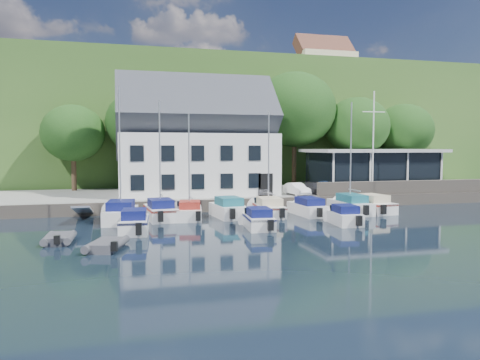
{
  "coord_description": "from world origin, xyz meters",
  "views": [
    {
      "loc": [
        -13.98,
        -26.52,
        5.29
      ],
      "look_at": [
        -4.73,
        9.0,
        2.72
      ],
      "focal_mm": 35.0,
      "sensor_mm": 36.0,
      "label": 1
    }
  ],
  "objects_px": {
    "boat_r2_0": "(134,221)",
    "boat_r1_0": "(120,155)",
    "flagpole": "(373,143)",
    "boat_r1_3": "(228,207)",
    "boat_r1_4": "(269,159)",
    "dinghy_1": "(107,243)",
    "boat_r1_6": "(351,154)",
    "boat_r1_7": "(371,203)",
    "car_silver": "(258,188)",
    "boat_r1_5": "(308,206)",
    "car_dgrey": "(315,188)",
    "car_blue": "(330,186)",
    "car_white": "(297,189)",
    "club_pavilion": "(372,169)",
    "harbor_building": "(196,147)",
    "dinghy_0": "(59,237)",
    "boat_r1_1": "(160,156)",
    "boat_r2_3": "(344,214)",
    "boat_r2_2": "(258,218)",
    "boat_r1_2": "(189,162)"
  },
  "relations": [
    {
      "from": "boat_r2_0",
      "to": "boat_r1_0",
      "type": "bearing_deg",
      "value": 105.46
    },
    {
      "from": "flagpole",
      "to": "boat_r1_3",
      "type": "distance_m",
      "value": 16.04
    },
    {
      "from": "boat_r1_4",
      "to": "dinghy_1",
      "type": "distance_m",
      "value": 15.61
    },
    {
      "from": "boat_r1_6",
      "to": "boat_r1_7",
      "type": "bearing_deg",
      "value": -2.76
    },
    {
      "from": "boat_r1_0",
      "to": "car_silver",
      "type": "bearing_deg",
      "value": 35.96
    },
    {
      "from": "boat_r1_5",
      "to": "boat_r1_7",
      "type": "bearing_deg",
      "value": -2.17
    },
    {
      "from": "car_dgrey",
      "to": "car_blue",
      "type": "distance_m",
      "value": 1.82
    },
    {
      "from": "car_white",
      "to": "boat_r1_7",
      "type": "bearing_deg",
      "value": -57.95
    },
    {
      "from": "club_pavilion",
      "to": "flagpole",
      "type": "relative_size",
      "value": 1.4
    },
    {
      "from": "harbor_building",
      "to": "car_white",
      "type": "bearing_deg",
      "value": -24.54
    },
    {
      "from": "car_silver",
      "to": "boat_r1_0",
      "type": "relative_size",
      "value": 0.35
    },
    {
      "from": "dinghy_0",
      "to": "car_silver",
      "type": "bearing_deg",
      "value": 42.23
    },
    {
      "from": "car_silver",
      "to": "boat_r1_4",
      "type": "relative_size",
      "value": 0.38
    },
    {
      "from": "boat_r2_0",
      "to": "car_blue",
      "type": "bearing_deg",
      "value": 35.63
    },
    {
      "from": "car_dgrey",
      "to": "dinghy_0",
      "type": "distance_m",
      "value": 24.17
    },
    {
      "from": "harbor_building",
      "to": "boat_r1_1",
      "type": "distance_m",
      "value": 9.55
    },
    {
      "from": "boat_r1_0",
      "to": "boat_r1_4",
      "type": "xyz_separation_m",
      "value": [
        11.06,
        0.34,
        -0.36
      ]
    },
    {
      "from": "car_white",
      "to": "boat_r1_7",
      "type": "relative_size",
      "value": 0.53
    },
    {
      "from": "boat_r1_1",
      "to": "boat_r2_0",
      "type": "relative_size",
      "value": 1.76
    },
    {
      "from": "car_silver",
      "to": "boat_r2_3",
      "type": "bearing_deg",
      "value": -84.6
    },
    {
      "from": "boat_r1_4",
      "to": "boat_r2_0",
      "type": "relative_size",
      "value": 1.65
    },
    {
      "from": "car_dgrey",
      "to": "dinghy_1",
      "type": "bearing_deg",
      "value": -153.34
    },
    {
      "from": "car_dgrey",
      "to": "boat_r2_2",
      "type": "bearing_deg",
      "value": -141.87
    },
    {
      "from": "dinghy_1",
      "to": "boat_r1_1",
      "type": "bearing_deg",
      "value": 87.43
    },
    {
      "from": "boat_r1_7",
      "to": "harbor_building",
      "type": "bearing_deg",
      "value": 136.89
    },
    {
      "from": "car_dgrey",
      "to": "boat_r2_3",
      "type": "relative_size",
      "value": 0.78
    },
    {
      "from": "boat_r1_3",
      "to": "dinghy_1",
      "type": "distance_m",
      "value": 12.8
    },
    {
      "from": "car_silver",
      "to": "boat_r1_1",
      "type": "distance_m",
      "value": 11.53
    },
    {
      "from": "car_blue",
      "to": "boat_r1_6",
      "type": "relative_size",
      "value": 0.38
    },
    {
      "from": "boat_r1_2",
      "to": "dinghy_0",
      "type": "bearing_deg",
      "value": -132.12
    },
    {
      "from": "boat_r1_3",
      "to": "boat_r2_3",
      "type": "distance_m",
      "value": 8.68
    },
    {
      "from": "boat_r1_5",
      "to": "boat_r2_0",
      "type": "bearing_deg",
      "value": -164.6
    },
    {
      "from": "boat_r1_2",
      "to": "dinghy_1",
      "type": "bearing_deg",
      "value": -112.77
    },
    {
      "from": "flagpole",
      "to": "car_dgrey",
      "type": "bearing_deg",
      "value": 166.99
    },
    {
      "from": "car_white",
      "to": "dinghy_1",
      "type": "height_order",
      "value": "car_white"
    },
    {
      "from": "car_white",
      "to": "car_blue",
      "type": "height_order",
      "value": "car_blue"
    },
    {
      "from": "boat_r1_0",
      "to": "boat_r2_2",
      "type": "xyz_separation_m",
      "value": [
        8.7,
        -4.75,
        -4.08
      ]
    },
    {
      "from": "car_silver",
      "to": "harbor_building",
      "type": "bearing_deg",
      "value": 145.7
    },
    {
      "from": "boat_r1_6",
      "to": "flagpole",
      "type": "bearing_deg",
      "value": 43.04
    },
    {
      "from": "harbor_building",
      "to": "boat_r1_7",
      "type": "bearing_deg",
      "value": -35.44
    },
    {
      "from": "boat_r1_5",
      "to": "boat_r2_3",
      "type": "bearing_deg",
      "value": -84.66
    },
    {
      "from": "boat_r2_0",
      "to": "boat_r2_2",
      "type": "relative_size",
      "value": 1.01
    },
    {
      "from": "boat_r1_3",
      "to": "dinghy_0",
      "type": "bearing_deg",
      "value": -153.79
    },
    {
      "from": "harbor_building",
      "to": "boat_r1_7",
      "type": "relative_size",
      "value": 2.29
    },
    {
      "from": "boat_r2_2",
      "to": "boat_r2_0",
      "type": "bearing_deg",
      "value": -177.81
    },
    {
      "from": "boat_r2_3",
      "to": "boat_r1_5",
      "type": "bearing_deg",
      "value": 102.5
    },
    {
      "from": "car_white",
      "to": "boat_r1_5",
      "type": "bearing_deg",
      "value": -109.6
    },
    {
      "from": "harbor_building",
      "to": "car_white",
      "type": "relative_size",
      "value": 4.3
    },
    {
      "from": "boat_r1_1",
      "to": "boat_r1_7",
      "type": "distance_m",
      "value": 17.38
    },
    {
      "from": "boat_r1_3",
      "to": "dinghy_0",
      "type": "height_order",
      "value": "boat_r1_3"
    }
  ]
}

